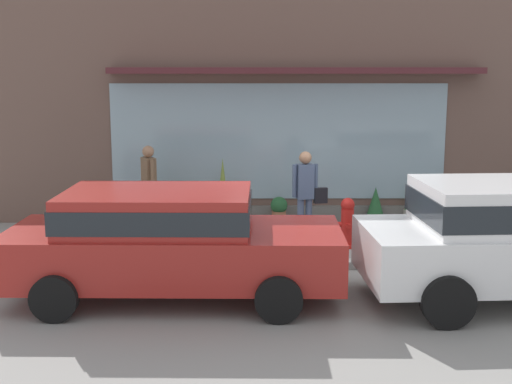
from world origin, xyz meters
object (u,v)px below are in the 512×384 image
potted_plant_window_center (223,194)px  potted_plant_window_right (416,204)px  pedestrian_passerby (149,181)px  potted_plant_by_entrance (180,204)px  potted_plant_near_hydrant (98,208)px  pedestrian_with_handbag (306,190)px  potted_plant_trailing_edge (279,211)px  fire_hydrant (347,223)px  potted_plant_corner_tall (375,208)px  parked_car_red (168,238)px

potted_plant_window_center → potted_plant_window_right: bearing=2.9°
pedestrian_passerby → potted_plant_window_right: size_ratio=1.90×
potted_plant_by_entrance → potted_plant_near_hydrant: potted_plant_by_entrance is taller
pedestrian_with_handbag → pedestrian_passerby: 3.07m
pedestrian_with_handbag → potted_plant_window_right: pedestrian_with_handbag is taller
pedestrian_with_handbag → potted_plant_trailing_edge: size_ratio=2.73×
fire_hydrant → potted_plant_window_right: fire_hydrant is taller
potted_plant_corner_tall → potted_plant_trailing_edge: bearing=-177.8°
pedestrian_passerby → fire_hydrant: bearing=-135.4°
potted_plant_by_entrance → potted_plant_window_center: 0.93m
parked_car_red → potted_plant_by_entrance: bearing=95.1°
potted_plant_window_center → fire_hydrant: bearing=-34.9°
potted_plant_trailing_edge → potted_plant_by_entrance: bearing=173.1°
potted_plant_by_entrance → potted_plant_window_right: (4.76, -0.00, 0.00)m
pedestrian_with_handbag → potted_plant_near_hydrant: (-4.10, 1.60, -0.66)m
fire_hydrant → pedestrian_with_handbag: pedestrian_with_handbag is taller
pedestrian_with_handbag → parked_car_red: 3.65m
fire_hydrant → potted_plant_by_entrance: size_ratio=1.17×
pedestrian_with_handbag → potted_plant_window_right: 2.84m
pedestrian_passerby → potted_plant_window_center: size_ratio=1.22×
fire_hydrant → potted_plant_window_center: potted_plant_window_center is taller
pedestrian_with_handbag → potted_plant_by_entrance: bearing=137.0°
potted_plant_window_right → potted_plant_window_center: (-3.89, -0.20, 0.24)m
pedestrian_passerby → potted_plant_trailing_edge: 2.62m
potted_plant_window_right → potted_plant_near_hydrant: size_ratio=1.55×
fire_hydrant → potted_plant_window_right: bearing=47.4°
fire_hydrant → potted_plant_trailing_edge: size_ratio=1.44×
potted_plant_window_center → potted_plant_near_hydrant: 2.59m
parked_car_red → potted_plant_trailing_edge: parked_car_red is taller
potted_plant_by_entrance → potted_plant_near_hydrant: (-1.67, 0.09, -0.10)m
parked_car_red → potted_plant_near_hydrant: parked_car_red is taller
fire_hydrant → potted_plant_by_entrance: 3.60m
potted_plant_window_center → potted_plant_trailing_edge: bearing=-2.2°
potted_plant_near_hydrant → fire_hydrant: bearing=-21.2°
potted_plant_near_hydrant → potted_plant_corner_tall: size_ratio=0.72×
potted_plant_by_entrance → potted_plant_window_right: 4.76m
potted_plant_trailing_edge → potted_plant_corner_tall: bearing=2.2°
fire_hydrant → potted_plant_corner_tall: fire_hydrant is taller
potted_plant_window_center → potted_plant_near_hydrant: size_ratio=2.42×
parked_car_red → potted_plant_trailing_edge: size_ratio=7.42×
potted_plant_window_center → potted_plant_near_hydrant: bearing=173.5°
potted_plant_window_right → pedestrian_with_handbag: bearing=-147.2°
pedestrian_passerby → potted_plant_corner_tall: size_ratio=2.11×
fire_hydrant → potted_plant_near_hydrant: bearing=158.8°
parked_car_red → potted_plant_window_right: bearing=46.3°
parked_car_red → fire_hydrant: bearing=44.9°
potted_plant_by_entrance → potted_plant_window_right: bearing=-0.0°
pedestrian_passerby → potted_plant_by_entrance: 0.99m
pedestrian_with_handbag → potted_plant_corner_tall: size_ratio=2.10×
fire_hydrant → parked_car_red: 3.93m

